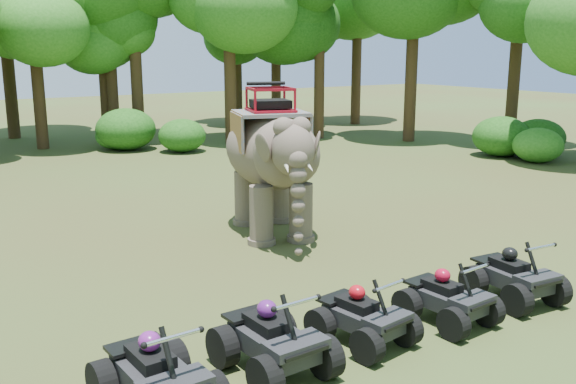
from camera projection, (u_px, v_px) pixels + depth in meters
name	position (u px, v px, depth m)	size (l,w,h in m)	color
ground	(323.00, 304.00, 11.83)	(110.00, 110.00, 0.00)	#47381E
elephant	(272.00, 160.00, 16.08)	(1.97, 4.49, 3.77)	#51433A
atv_0	(155.00, 365.00, 8.20)	(1.28, 1.75, 1.30)	black
atv_1	(273.00, 330.00, 9.23)	(1.28, 1.76, 1.30)	black
atv_2	(363.00, 309.00, 10.15)	(1.14, 1.56, 1.16)	black
atv_3	(448.00, 291.00, 10.92)	(1.13, 1.55, 1.15)	black
atv_4	(515.00, 269.00, 11.88)	(1.21, 1.66, 1.23)	black
tree_0	(36.00, 58.00, 29.25)	(5.87, 5.87, 8.39)	#195114
tree_1	(135.00, 49.00, 31.16)	(6.43, 6.43, 9.18)	#195114
tree_2	(229.00, 51.00, 30.79)	(6.29, 6.29, 8.99)	#195114
tree_3	(319.00, 61.00, 32.93)	(5.54, 5.54, 7.91)	#195114
tree_4	(412.00, 43.00, 31.61)	(6.83, 6.83, 9.76)	#195114
tree_5	(516.00, 50.00, 30.70)	(6.34, 6.34, 9.06)	#195114
tree_28	(276.00, 59.00, 36.09)	(5.66, 5.66, 8.08)	#195114
tree_30	(102.00, 32.00, 31.63)	(7.57, 7.57, 10.82)	#195114
tree_33	(357.00, 44.00, 38.97)	(6.80, 6.80, 9.71)	#195114
tree_34	(237.00, 59.00, 39.36)	(5.60, 5.60, 7.99)	#195114
tree_36	(111.00, 68.00, 31.68)	(5.15, 5.15, 7.35)	#195114
tree_38	(5.00, 35.00, 32.55)	(7.37, 7.37, 10.54)	#195114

